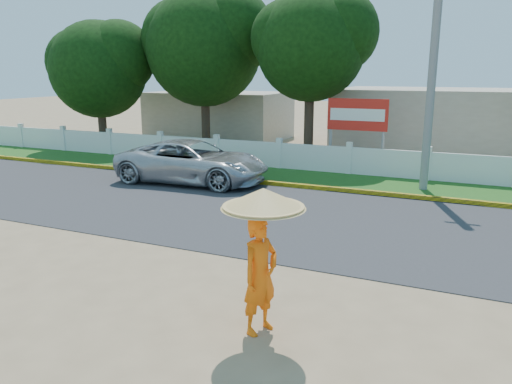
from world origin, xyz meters
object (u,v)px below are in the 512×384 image
Objects in this scene: monk_with_parasol at (262,240)px; utility_pole at (432,78)px; billboard at (357,119)px; vehicle at (193,162)px.

utility_pole is at bearing 83.32° from monk_with_parasol.
utility_pole reaches higher than billboard.
vehicle is 7.13m from billboard.
utility_pole reaches higher than monk_with_parasol.
vehicle is (-7.98, -2.23, -3.03)m from utility_pole.
billboard is at bearing 97.00° from monk_with_parasol.
vehicle is at bearing -164.38° from utility_pole.
utility_pole is 2.58× the size of billboard.
monk_with_parasol is (6.66, -9.02, 0.75)m from vehicle.
billboard reaches higher than monk_with_parasol.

